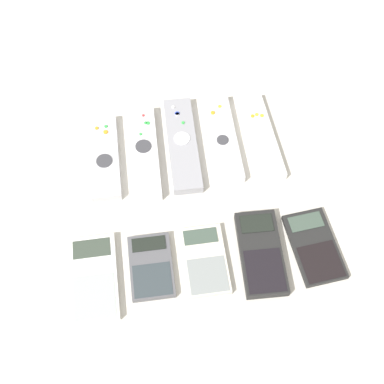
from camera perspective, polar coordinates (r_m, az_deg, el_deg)
ground_plane at (r=0.96m, az=0.27°, el=-1.86°), size 3.00×3.00×0.00m
remote_0 at (r=1.02m, az=-9.30°, el=3.68°), size 0.06×0.18×0.02m
remote_1 at (r=1.02m, az=-5.13°, el=4.21°), size 0.06×0.20×0.02m
remote_2 at (r=1.02m, az=-1.02°, el=5.10°), size 0.06×0.21×0.02m
remote_3 at (r=1.03m, az=3.17°, el=5.68°), size 0.06×0.20×0.02m
remote_4 at (r=1.04m, az=7.29°, el=5.87°), size 0.06×0.20×0.02m
calculator_0 at (r=0.91m, az=-10.46°, el=-9.01°), size 0.08×0.15×0.02m
calculator_1 at (r=0.91m, az=-4.38°, el=-7.92°), size 0.08×0.12×0.01m
calculator_2 at (r=0.91m, az=1.55°, el=-7.28°), size 0.08×0.13×0.01m
calculator_3 at (r=0.92m, az=7.35°, el=-6.48°), size 0.08×0.16×0.02m
calculator_4 at (r=0.95m, az=12.90°, el=-5.67°), size 0.08×0.14×0.01m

